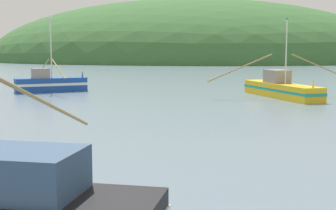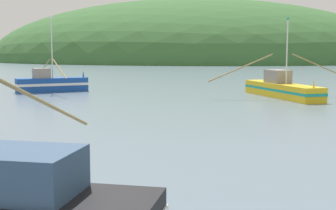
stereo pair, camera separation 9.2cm
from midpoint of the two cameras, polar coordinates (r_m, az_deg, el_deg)
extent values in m
ellipsoid|color=#386633|center=(196.16, 2.41, 5.42)|extent=(165.76, 132.61, 49.08)
cube|color=gold|center=(45.53, 13.49, 1.75)|extent=(7.28, 11.14, 1.30)
cube|color=teal|center=(45.53, 13.49, 1.83)|extent=(7.36, 11.25, 0.23)
cone|color=gold|center=(40.92, 17.14, 2.50)|extent=(0.27, 0.27, 0.70)
cube|color=gray|center=(46.17, 13.03, 3.41)|extent=(2.69, 3.05, 1.24)
cylinder|color=silver|center=(44.72, 14.09, 6.23)|extent=(0.12, 0.12, 5.83)
cube|color=teal|center=(44.80, 14.20, 10.11)|extent=(0.20, 0.33, 0.20)
cylinder|color=#997F4C|center=(47.60, 18.00, 4.43)|extent=(5.68, 3.12, 2.55)
cylinder|color=#997F4C|center=(43.50, 8.70, 4.50)|extent=(5.68, 3.12, 2.55)
cube|color=#334C6B|center=(11.31, -17.61, -7.78)|extent=(2.68, 2.05, 1.03)
cylinder|color=#997F4C|center=(15.99, -14.71, 0.20)|extent=(0.22, 7.06, 2.58)
cube|color=#19479E|center=(51.23, -14.03, 2.38)|extent=(6.88, 5.93, 1.49)
cube|color=white|center=(51.23, -14.03, 2.46)|extent=(6.95, 5.99, 0.27)
cone|color=#19479E|center=(51.95, -10.40, 3.74)|extent=(0.28, 0.28, 0.70)
cube|color=gray|center=(50.95, -15.27, 3.74)|extent=(2.17, 2.10, 1.03)
cylinder|color=silver|center=(51.11, -14.07, 6.71)|extent=(0.12, 0.12, 6.25)
cube|color=white|center=(51.23, -14.18, 10.34)|extent=(0.30, 0.25, 0.20)
cylinder|color=#997F4C|center=(54.70, -14.86, 4.58)|extent=(3.52, 4.43, 1.76)
cylinder|color=#997F4C|center=(47.58, -13.21, 4.34)|extent=(3.52, 4.43, 1.76)
camera|label=1|loc=(0.05, -90.10, -0.01)|focal=50.23mm
camera|label=2|loc=(0.05, 89.90, 0.01)|focal=50.23mm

